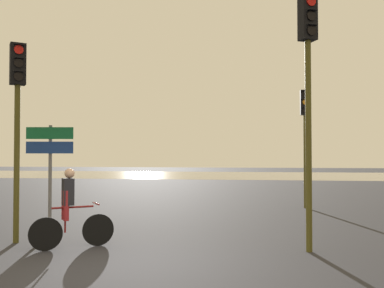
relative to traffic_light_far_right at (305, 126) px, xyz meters
name	(u,v)px	position (x,y,z in m)	size (l,w,h in m)	color
ground_plane	(117,272)	(-4.02, -9.05, -2.96)	(120.00, 120.00, 0.00)	#28282D
water_strip	(231,175)	(-4.02, 25.38, -2.95)	(80.00, 16.00, 0.01)	gray
traffic_light_far_right	(305,126)	(0.00, 0.00, 0.00)	(0.32, 0.34, 4.24)	#4C4719
traffic_light_near_left	(17,104)	(-6.91, -7.14, 0.05)	(0.41, 0.42, 4.32)	#4C4719
traffic_light_near_right	(308,75)	(-0.77, -7.11, 0.52)	(0.39, 0.41, 5.06)	#4C4719
direction_sign_post	(50,159)	(-6.60, -6.24, -1.16)	(1.09, 0.22, 2.60)	slate
cyclist	(70,208)	(-5.53, -7.50, -2.14)	(1.41, 1.03, 1.62)	black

